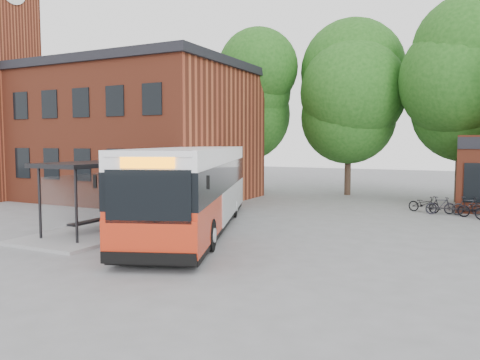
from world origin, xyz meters
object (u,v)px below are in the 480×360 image
at_px(city_bus, 195,189).
at_px(bicycle_1, 440,205).
at_px(bus_shelter, 104,197).
at_px(bicycle_3, 468,206).
at_px(bicycle_2, 477,209).
at_px(bicycle_0, 424,204).

xyz_separation_m(city_bus, bicycle_1, (8.92, 9.09, -1.26)).
height_order(bus_shelter, bicycle_3, bus_shelter).
bearing_deg(bicycle_2, bicycle_0, 84.01).
distance_m(city_bus, bicycle_1, 12.79).
bearing_deg(bicycle_1, bicycle_2, -133.19).
xyz_separation_m(bus_shelter, bicycle_2, (13.47, 10.67, -0.99)).
xyz_separation_m(bus_shelter, bicycle_3, (13.09, 11.46, -0.98)).
xyz_separation_m(bus_shelter, bicycle_0, (11.02, 11.62, -1.02)).
bearing_deg(bicycle_0, city_bus, 158.52).
xyz_separation_m(city_bus, bicycle_2, (10.55, 8.50, -1.25)).
distance_m(bicycle_1, bicycle_3, 1.26).
relative_size(city_bus, bicycle_3, 8.59).
height_order(bicycle_1, bicycle_2, bicycle_2).
xyz_separation_m(bicycle_1, bicycle_3, (1.25, 0.20, 0.02)).
height_order(city_bus, bicycle_0, city_bus).
distance_m(city_bus, bicycle_0, 12.50).
relative_size(city_bus, bicycle_0, 8.21).
xyz_separation_m(bicycle_1, bicycle_2, (1.63, -0.59, 0.01)).
xyz_separation_m(bicycle_2, bicycle_3, (-0.38, 0.79, 0.01)).
height_order(city_bus, bicycle_3, city_bus).
xyz_separation_m(bus_shelter, bicycle_1, (11.84, 11.26, -1.00)).
distance_m(bus_shelter, bicycle_2, 17.22).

